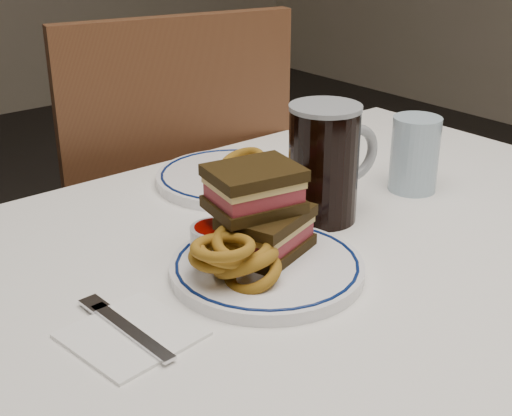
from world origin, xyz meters
TOP-DOWN VIEW (x-y plane):
  - dining_table at (0.00, 0.00)m, footprint 1.27×0.87m
  - chair_far at (0.17, 0.62)m, footprint 0.55×0.55m
  - main_plate at (-0.06, 0.00)m, footprint 0.24×0.24m
  - reuben_sandwich at (-0.04, 0.03)m, footprint 0.14×0.12m
  - onion_rings_main at (-0.11, -0.00)m, footprint 0.11×0.11m
  - ketchup_ramekin at (-0.09, 0.07)m, footprint 0.06×0.06m
  - beer_mug at (0.12, 0.08)m, footprint 0.15×0.10m
  - water_glass at (0.31, 0.07)m, footprint 0.08×0.08m
  - far_plate at (0.10, 0.27)m, footprint 0.25×0.25m
  - onion_rings_far at (0.11, 0.27)m, footprint 0.12×0.08m
  - napkin_fork at (-0.26, -0.01)m, footprint 0.14×0.17m

SIDE VIEW (x-z plane):
  - chair_far at x=0.17m, z-range 0.04..1.03m
  - dining_table at x=0.00m, z-range 0.27..1.02m
  - napkin_fork at x=-0.26m, z-range 0.75..0.76m
  - main_plate at x=-0.06m, z-range 0.75..0.77m
  - far_plate at x=0.10m, z-range 0.75..0.77m
  - onion_rings_far at x=0.11m, z-range 0.75..0.81m
  - ketchup_ramekin at x=-0.09m, z-range 0.77..0.80m
  - onion_rings_main at x=-0.11m, z-range 0.76..0.83m
  - water_glass at x=0.31m, z-range 0.75..0.87m
  - reuben_sandwich at x=-0.04m, z-range 0.77..0.88m
  - beer_mug at x=0.12m, z-range 0.75..0.92m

